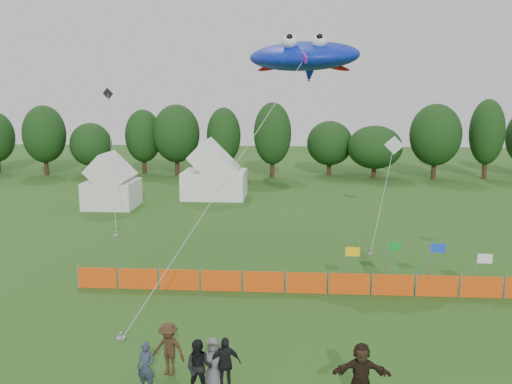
# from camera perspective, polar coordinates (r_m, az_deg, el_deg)

# --- Properties ---
(ground) EXTENTS (160.00, 160.00, 0.00)m
(ground) POSITION_cam_1_polar(r_m,az_deg,el_deg) (19.70, -1.33, -18.25)
(ground) COLOR #234C16
(ground) RESTS_ON ground
(treeline) EXTENTS (104.57, 8.78, 8.36)m
(treeline) POSITION_cam_1_polar(r_m,az_deg,el_deg) (62.40, 4.09, 5.34)
(treeline) COLOR #382314
(treeline) RESTS_ON ground
(tent_left) EXTENTS (4.02, 4.02, 3.54)m
(tent_left) POSITION_cam_1_polar(r_m,az_deg,el_deg) (47.55, -14.24, 0.64)
(tent_left) COLOR silver
(tent_left) RESTS_ON ground
(tent_right) EXTENTS (5.53, 4.42, 3.90)m
(tent_right) POSITION_cam_1_polar(r_m,az_deg,el_deg) (50.34, -4.16, 1.65)
(tent_right) COLOR white
(tent_right) RESTS_ON ground
(barrier_fence) EXTENTS (21.90, 0.06, 1.00)m
(barrier_fence) POSITION_cam_1_polar(r_m,az_deg,el_deg) (27.06, 5.04, -9.04)
(barrier_fence) COLOR #E94A0C
(barrier_fence) RESTS_ON ground
(flag_row) EXTENTS (6.73, 0.79, 2.27)m
(flag_row) POSITION_cam_1_polar(r_m,az_deg,el_deg) (28.00, 15.29, -6.64)
(flag_row) COLOR gray
(flag_row) RESTS_ON ground
(spectator_a) EXTENTS (0.66, 0.49, 1.64)m
(spectator_a) POSITION_cam_1_polar(r_m,az_deg,el_deg) (18.99, -10.93, -16.81)
(spectator_a) COLOR #2A3347
(spectator_a) RESTS_ON ground
(spectator_b) EXTENTS (0.89, 0.71, 1.80)m
(spectator_b) POSITION_cam_1_polar(r_m,az_deg,el_deg) (18.53, -5.71, -17.10)
(spectator_b) COLOR black
(spectator_b) RESTS_ON ground
(spectator_c) EXTENTS (1.31, 0.97, 1.81)m
(spectator_c) POSITION_cam_1_polar(r_m,az_deg,el_deg) (19.83, -8.73, -15.25)
(spectator_c) COLOR #392617
(spectator_c) RESTS_ON ground
(spectator_d) EXTENTS (1.11, 0.74, 1.76)m
(spectator_d) POSITION_cam_1_polar(r_m,az_deg,el_deg) (18.76, -3.15, -16.78)
(spectator_d) COLOR black
(spectator_d) RESTS_ON ground
(spectator_e) EXTENTS (0.84, 0.55, 1.70)m
(spectator_e) POSITION_cam_1_polar(r_m,az_deg,el_deg) (18.88, -4.29, -16.70)
(spectator_e) COLOR #57585D
(spectator_e) RESTS_ON ground
(spectator_f) EXTENTS (1.76, 0.56, 1.90)m
(spectator_f) POSITION_cam_1_polar(r_m,az_deg,el_deg) (18.34, 10.46, -17.37)
(spectator_f) COLOR black
(spectator_f) RESTS_ON ground
(stingray_kite) EXTENTS (11.10, 24.00, 12.59)m
(stingray_kite) POSITION_cam_1_polar(r_m,az_deg,el_deg) (35.38, 4.87, 13.31)
(stingray_kite) COLOR #0E27C7
(stingray_kite) RESTS_ON ground
(small_kite_white) EXTENTS (3.28, 8.58, 6.25)m
(small_kite_white) POSITION_cam_1_polar(r_m,az_deg,el_deg) (39.30, 13.16, 2.32)
(small_kite_white) COLOR white
(small_kite_white) RESTS_ON ground
(small_kite_dark) EXTENTS (3.85, 9.53, 9.59)m
(small_kite_dark) POSITION_cam_1_polar(r_m,az_deg,el_deg) (43.31, -14.32, 4.82)
(small_kite_dark) COLOR black
(small_kite_dark) RESTS_ON ground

